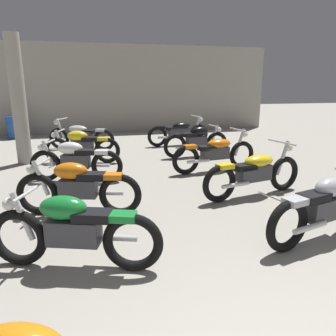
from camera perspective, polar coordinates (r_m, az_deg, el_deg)
The scene contains 13 objects.
back_wall at distance 14.06m, azimuth -8.69°, elevation 13.68°, with size 13.16×0.24×3.60m, color #9E998E.
support_pillar at distance 8.97m, azimuth -25.01°, elevation 10.76°, with size 0.36×0.36×3.20m, color #9E998E.
motorcycle_left_row_1 at distance 3.72m, azimuth -16.49°, elevation -10.46°, with size 1.90×0.77×0.88m.
motorcycle_left_row_2 at distance 5.18m, azimuth -15.75°, elevation -3.23°, with size 1.93×0.69×0.88m.
motorcycle_left_row_3 at distance 7.00m, azimuth -16.11°, elevation 1.35°, with size 1.93×0.68×0.88m.
motorcycle_left_row_4 at distance 8.62m, azimuth -15.08°, elevation 3.85°, with size 1.94×0.66×0.88m.
motorcycle_left_row_5 at distance 10.41m, azimuth -15.22°, elevation 5.59°, with size 2.02×1.07×0.97m.
motorcycle_right_row_1 at distance 4.66m, azimuth 25.96°, elevation -6.21°, with size 1.93×0.70×0.88m.
motorcycle_right_row_2 at distance 6.04m, azimuth 15.11°, elevation -0.70°, with size 2.15×0.79×0.97m.
motorcycle_right_row_3 at distance 7.61m, azimuth 8.43°, elevation 2.76°, with size 2.16×0.70×0.97m.
motorcycle_right_row_4 at distance 9.14m, azimuth 5.12°, elevation 4.89°, with size 1.97×0.54×0.88m.
motorcycle_right_row_5 at distance 10.83m, azimuth 1.96°, elevation 6.43°, with size 2.17×0.68×0.97m.
oil_drum at distance 13.53m, azimuth -25.61°, elevation 6.55°, with size 0.59×0.59×0.85m.
Camera 1 is at (-1.33, -0.60, 2.00)m, focal length 34.35 mm.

